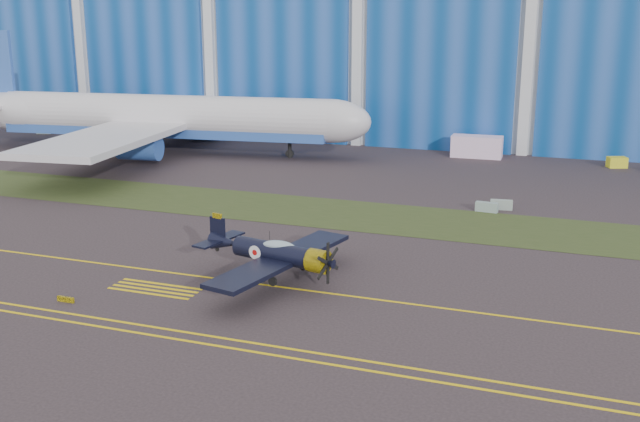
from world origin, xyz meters
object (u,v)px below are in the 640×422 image
(jetliner, at_px, (161,70))
(shipping_container, at_px, (477,147))
(warbird, at_px, (274,252))
(tug, at_px, (617,162))

(jetliner, xyz_separation_m, shipping_container, (38.48, 10.24, -9.19))
(warbird, bearing_deg, shipping_container, 95.12)
(warbird, height_order, tug, warbird)
(warbird, distance_m, tug, 54.10)
(warbird, relative_size, jetliner, 0.23)
(warbird, relative_size, tug, 7.27)
(tug, bearing_deg, jetliner, 168.10)
(warbird, distance_m, jetliner, 52.20)
(jetliner, bearing_deg, shipping_container, 8.00)
(jetliner, distance_m, tug, 56.55)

